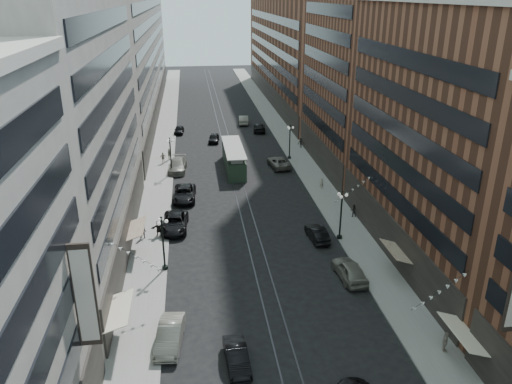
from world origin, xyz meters
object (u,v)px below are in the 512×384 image
car_2 (175,223)px  car_14 (244,120)px  lamppost_sw_far (163,241)px  pedestrian_7 (353,211)px  lamppost_sw_mid (171,155)px  lamppost_se_far (341,213)px  car_8 (177,165)px  car_9 (179,130)px  car_12 (259,127)px  car_1 (170,335)px  car_7 (184,194)px  pedestrian_5 (159,228)px  car_5 (237,357)px  pedestrian_4 (445,342)px  car_10 (317,234)px  pedestrian_2 (143,232)px  pedestrian_8 (322,183)px  pedestrian_6 (163,158)px  pedestrian_9 (301,143)px  car_13 (214,138)px  car_4 (350,270)px  streetcar (234,159)px  car_11 (279,162)px  pedestrian_extra_1 (169,154)px  lamppost_se_mid (290,140)px

car_2 → car_14: bearing=78.3°
lamppost_sw_far → pedestrian_7: lamppost_sw_far is taller
lamppost_sw_mid → lamppost_se_far: bearing=-51.3°
car_8 → lamppost_sw_mid: bearing=-111.7°
lamppost_sw_mid → car_2: (0.80, -18.23, -2.26)m
car_9 → car_12: 15.21m
car_1 → car_7: bearing=94.7°
car_9 → pedestrian_5: pedestrian_5 is taller
car_5 → pedestrian_4: bearing=-6.4°
car_10 → pedestrian_2: bearing=-12.4°
car_5 → pedestrian_8: (14.59, 32.58, 0.19)m
car_8 → pedestrian_7: car_8 is taller
car_2 → car_9: car_2 is taller
pedestrian_6 → pedestrian_9: bearing=174.2°
car_12 → pedestrian_5: bearing=75.8°
car_1 → lamppost_sw_far: bearing=100.9°
lamppost_sw_far → car_13: 43.98m
lamppost_sw_mid → pedestrian_2: lamppost_sw_mid is taller
pedestrian_4 → pedestrian_2: bearing=69.8°
lamppost_sw_far → pedestrian_2: lamppost_sw_far is taller
car_4 → car_9: car_4 is taller
lamppost_sw_mid → car_7: 10.09m
car_8 → pedestrian_9: bearing=28.0°
pedestrian_2 → pedestrian_5: pedestrian_5 is taller
streetcar → car_10: (6.80, -24.26, -0.86)m
pedestrian_6 → pedestrian_7: (23.02, -22.97, -0.12)m
car_10 → car_11: size_ratio=0.78×
pedestrian_7 → car_7: bearing=-16.0°
streetcar → pedestrian_extra_1: 11.07m
pedestrian_2 → pedestrian_7: (24.14, 2.47, -0.02)m
car_4 → car_9: (-16.27, 53.82, -0.17)m
car_2 → pedestrian_9: (20.68, 28.76, 0.19)m
lamppost_sw_far → lamppost_sw_mid: same height
car_8 → pedestrian_4: bearing=-60.4°
pedestrian_7 → pedestrian_9: size_ratio=0.87×
car_2 → pedestrian_4: 30.86m
car_5 → car_7: (-3.73, 31.30, 0.12)m
lamppost_sw_far → car_11: size_ratio=0.97×
car_13 → pedestrian_5: size_ratio=2.47×
car_8 → car_13: size_ratio=1.40×
lamppost_se_mid → pedestrian_6: lamppost_se_mid is taller
pedestrian_4 → car_11: bearing=28.6°
streetcar → pedestrian_extra_1: (-9.75, 5.22, -0.54)m
car_11 → lamppost_sw_far: bearing=53.8°
car_5 → pedestrian_2: bearing=107.6°
car_12 → pedestrian_6: size_ratio=3.10×
pedestrian_extra_1 → lamppost_se_mid: bearing=-83.8°
lamppost_sw_far → car_10: size_ratio=1.23×
lamppost_se_far → car_14: (-4.78, 51.64, -2.24)m
car_4 → pedestrian_4: bearing=105.5°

